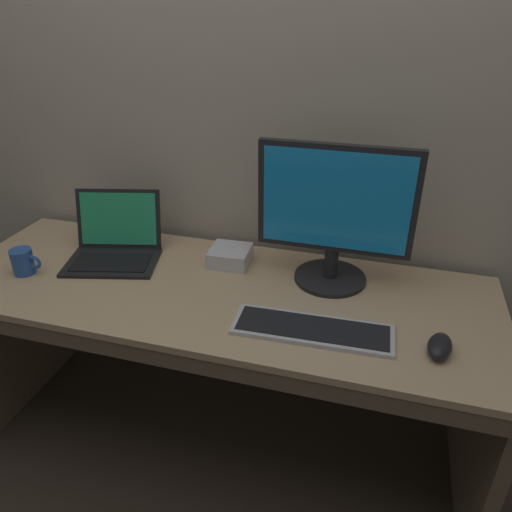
# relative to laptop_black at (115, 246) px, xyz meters

# --- Properties ---
(ground_plane) EXTENTS (14.00, 14.00, 0.00)m
(ground_plane) POSITION_rel_laptop_black_xyz_m (0.42, -0.09, -0.76)
(ground_plane) COLOR #382D23
(back_wall) EXTENTS (4.67, 0.04, 2.91)m
(back_wall) POSITION_rel_laptop_black_xyz_m (0.42, 0.29, 0.69)
(back_wall) COLOR #ADA38E
(back_wall) RESTS_ON ground
(desk) EXTENTS (1.85, 0.66, 0.72)m
(desk) POSITION_rel_laptop_black_xyz_m (0.42, -0.10, -0.25)
(desk) COLOR tan
(desk) RESTS_ON ground
(laptop_black) EXTENTS (0.38, 0.35, 0.23)m
(laptop_black) POSITION_rel_laptop_black_xyz_m (0.00, 0.00, 0.00)
(laptop_black) COLOR black
(laptop_black) RESTS_ON desk
(external_monitor) EXTENTS (0.50, 0.24, 0.47)m
(external_monitor) POSITION_rel_laptop_black_xyz_m (0.79, 0.05, 0.20)
(external_monitor) COLOR black
(external_monitor) RESTS_ON desk
(wired_keyboard) EXTENTS (0.47, 0.16, 0.02)m
(wired_keyboard) POSITION_rel_laptop_black_xyz_m (0.78, -0.24, -0.04)
(wired_keyboard) COLOR #BCBCC1
(wired_keyboard) RESTS_ON desk
(computer_mouse) EXTENTS (0.08, 0.13, 0.04)m
(computer_mouse) POSITION_rel_laptop_black_xyz_m (1.13, -0.24, -0.03)
(computer_mouse) COLOR black
(computer_mouse) RESTS_ON desk
(external_drive_box) EXTENTS (0.15, 0.14, 0.06)m
(external_drive_box) POSITION_rel_laptop_black_xyz_m (0.42, 0.08, -0.02)
(external_drive_box) COLOR silver
(external_drive_box) RESTS_ON desk
(coffee_mug) EXTENTS (0.11, 0.07, 0.09)m
(coffee_mug) POSITION_rel_laptop_black_xyz_m (-0.25, -0.19, -0.00)
(coffee_mug) COLOR #28519E
(coffee_mug) RESTS_ON desk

